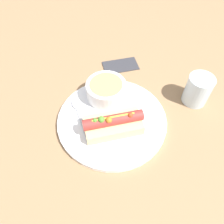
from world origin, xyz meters
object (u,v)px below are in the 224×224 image
at_px(hot_dog, 111,124).
at_px(spoon, 78,110).
at_px(soup_bowl, 106,90).
at_px(drinking_glass, 198,90).

height_order(hot_dog, spoon, hot_dog).
xyz_separation_m(hot_dog, soup_bowl, (-0.00, 0.11, 0.00)).
bearing_deg(hot_dog, drinking_glass, 11.28).
height_order(soup_bowl, spoon, soup_bowl).
bearing_deg(hot_dog, spoon, 135.26).
relative_size(spoon, drinking_glass, 1.72).
xyz_separation_m(soup_bowl, spoon, (-0.08, -0.05, -0.02)).
xyz_separation_m(spoon, drinking_glass, (0.34, 0.02, 0.03)).
bearing_deg(soup_bowl, drinking_glass, -6.09).
bearing_deg(drinking_glass, soup_bowl, 173.91).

